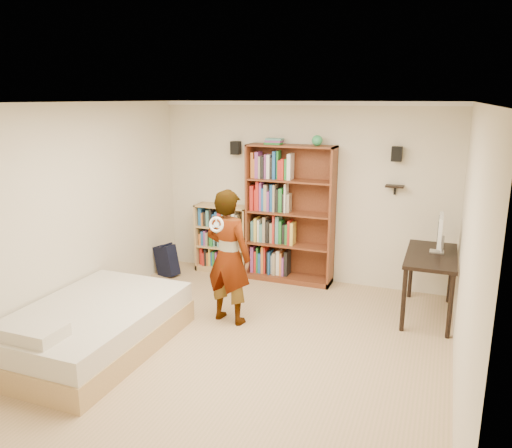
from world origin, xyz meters
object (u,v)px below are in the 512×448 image
at_px(tall_bookshelf, 290,215).
at_px(low_bookshelf, 223,239).
at_px(daybed, 93,322).
at_px(computer_desk, 429,285).
at_px(person, 228,257).

distance_m(tall_bookshelf, low_bookshelf, 1.24).
bearing_deg(daybed, low_bookshelf, 84.75).
bearing_deg(computer_desk, daybed, -146.75).
height_order(low_bookshelf, computer_desk, low_bookshelf).
xyz_separation_m(low_bookshelf, computer_desk, (3.19, -0.63, -0.13)).
bearing_deg(computer_desk, person, -155.66).
height_order(low_bookshelf, daybed, low_bookshelf).
distance_m(tall_bookshelf, daybed, 3.27).
bearing_deg(low_bookshelf, person, -63.09).
xyz_separation_m(computer_desk, daybed, (-3.46, -2.27, -0.10)).
distance_m(computer_desk, daybed, 4.13).
distance_m(daybed, person, 1.73).
distance_m(tall_bookshelf, person, 1.69).
xyz_separation_m(tall_bookshelf, daybed, (-1.40, -2.87, -0.72)).
bearing_deg(computer_desk, low_bookshelf, 168.82).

